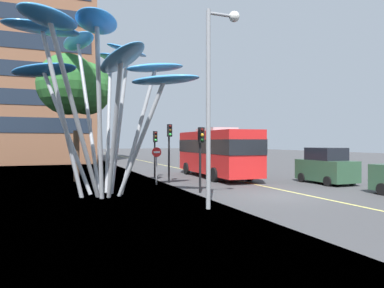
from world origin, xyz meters
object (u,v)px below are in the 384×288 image
red_bus (216,151)px  traffic_light_kerb_far (169,140)px  no_entry_sign (157,160)px  car_parked_mid (326,167)px  traffic_light_island_mid (155,144)px  street_lamp (215,82)px  leaf_sculpture (95,61)px  traffic_light_kerb_near (201,145)px

red_bus → traffic_light_kerb_far: traffic_light_kerb_far is taller
no_entry_sign → car_parked_mid: bearing=-18.7°
traffic_light_island_mid → traffic_light_kerb_far: bearing=-90.6°
car_parked_mid → no_entry_sign: size_ratio=1.66×
street_lamp → traffic_light_kerb_far: bearing=83.6°
traffic_light_kerb_far → car_parked_mid: size_ratio=0.99×
traffic_light_island_mid → car_parked_mid: (9.13, -7.45, -1.43)m
leaf_sculpture → traffic_light_kerb_near: 6.71m
car_parked_mid → red_bus: bearing=128.9°
red_bus → traffic_light_island_mid: 4.55m
traffic_light_island_mid → street_lamp: 12.85m
street_lamp → no_entry_sign: bearing=89.8°
red_bus → car_parked_mid: (4.84, -6.01, -0.94)m
traffic_light_island_mid → leaf_sculpture: bearing=-124.2°
leaf_sculpture → traffic_light_kerb_far: (5.12, 4.06, -3.86)m
traffic_light_kerb_far → traffic_light_island_mid: bearing=89.4°
traffic_light_island_mid → street_lamp: size_ratio=0.43×
car_parked_mid → street_lamp: bearing=-153.4°
traffic_light_kerb_far → red_bus: bearing=25.6°
red_bus → traffic_light_island_mid: red_bus is taller
leaf_sculpture → traffic_light_kerb_far: size_ratio=2.97×
red_bus → leaf_sculpture: bearing=-147.0°
red_bus → leaf_sculpture: leaf_sculpture is taller
car_parked_mid → street_lamp: size_ratio=0.48×
no_entry_sign → street_lamp: bearing=-90.2°
traffic_light_kerb_near → no_entry_sign: size_ratio=1.47×
traffic_light_kerb_far → no_entry_sign: (-0.99, -0.48, -1.19)m
red_bus → traffic_light_kerb_far: 4.86m
leaf_sculpture → traffic_light_island_mid: leaf_sculpture is taller
street_lamp → red_bus: bearing=64.3°
traffic_light_kerb_far → traffic_light_kerb_near: bearing=-88.7°
traffic_light_kerb_near → street_lamp: bearing=-105.3°
street_lamp → traffic_light_kerb_near: bearing=74.7°
car_parked_mid → traffic_light_kerb_near: bearing=-173.8°
traffic_light_island_mid → car_parked_mid: size_ratio=0.90×
traffic_light_kerb_near → no_entry_sign: 4.67m
leaf_sculpture → traffic_light_island_mid: bearing=55.8°
traffic_light_island_mid → red_bus: bearing=-18.6°
traffic_light_kerb_near → no_entry_sign: traffic_light_kerb_near is taller
traffic_light_island_mid → no_entry_sign: (-1.03, -4.00, -0.94)m
car_parked_mid → no_entry_sign: no_entry_sign is taller
car_parked_mid → leaf_sculpture: bearing=-179.5°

